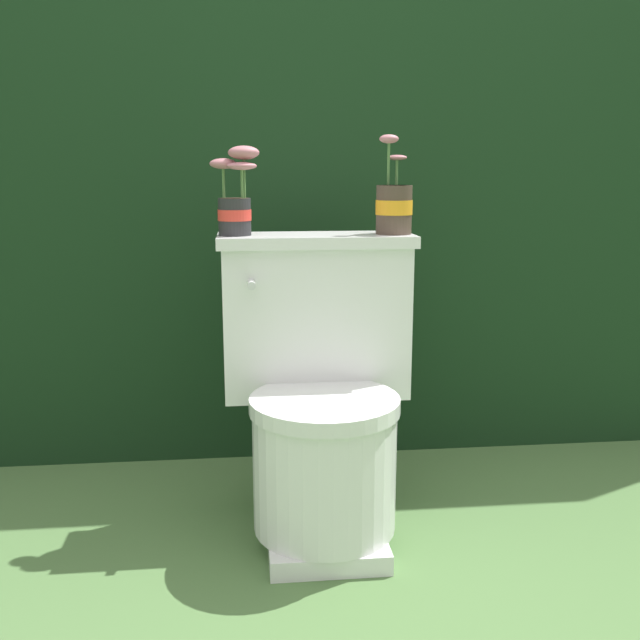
# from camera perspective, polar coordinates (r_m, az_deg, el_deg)

# --- Properties ---
(ground_plane) EXTENTS (12.00, 12.00, 0.00)m
(ground_plane) POSITION_cam_1_polar(r_m,az_deg,el_deg) (1.93, 2.38, -16.61)
(ground_plane) COLOR #4C703D
(hedge_backdrop) EXTENTS (3.22, 1.04, 1.73)m
(hedge_backdrop) POSITION_cam_1_polar(r_m,az_deg,el_deg) (2.73, -0.73, 10.82)
(hedge_backdrop) COLOR black
(hedge_backdrop) RESTS_ON ground
(toilet) EXTENTS (0.51, 0.49, 0.76)m
(toilet) POSITION_cam_1_polar(r_m,az_deg,el_deg) (1.82, 0.04, -6.31)
(toilet) COLOR silver
(toilet) RESTS_ON ground
(potted_plant_left) EXTENTS (0.12, 0.08, 0.22)m
(potted_plant_left) POSITION_cam_1_polar(r_m,az_deg,el_deg) (1.83, -6.79, 9.45)
(potted_plant_left) COLOR #262628
(potted_plant_left) RESTS_ON toilet
(potted_plant_midleft) EXTENTS (0.10, 0.10, 0.25)m
(potted_plant_midleft) POSITION_cam_1_polar(r_m,az_deg,el_deg) (1.87, 5.93, 9.13)
(potted_plant_midleft) COLOR #47382D
(potted_plant_midleft) RESTS_ON toilet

